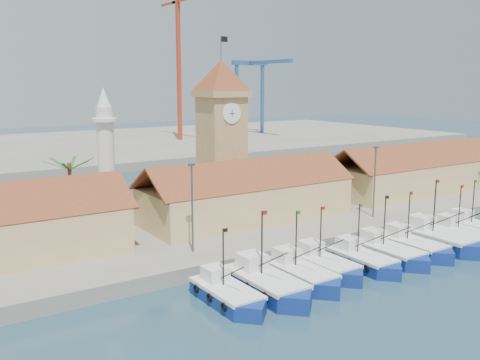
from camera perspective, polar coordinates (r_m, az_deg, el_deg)
ground at (r=53.08m, az=13.12°, el=-10.14°), size 400.00×400.00×0.00m
quay at (r=70.66m, az=-1.09°, el=-4.06°), size 140.00×32.00×1.50m
terminal at (r=149.45m, az=-19.02°, el=3.13°), size 240.00×80.00×2.00m
boat_0 at (r=45.85m, az=-1.23°, el=-12.28°), size 3.25×8.92×6.75m
boat_1 at (r=47.77m, az=2.99°, el=-11.19°), size 3.76×10.29×7.78m
boat_2 at (r=50.54m, az=6.57°, el=-10.10°), size 3.43×9.40×7.11m
boat_3 at (r=53.32m, az=9.11°, el=-9.08°), size 3.32×9.10×6.89m
boat_4 at (r=55.57m, az=13.02°, el=-8.43°), size 3.26×8.93×6.76m
boat_5 at (r=58.48m, az=15.65°, el=-7.56°), size 3.45×9.45×7.15m
boat_6 at (r=61.42m, az=18.02°, el=-6.82°), size 3.44×9.41×7.12m
boat_7 at (r=64.51m, az=20.54°, el=-6.06°), size 3.90×10.69×8.09m
boat_8 at (r=68.04m, az=22.78°, el=-5.48°), size 3.36×9.21×6.97m
boat_9 at (r=71.31m, az=24.00°, el=-4.85°), size 3.44×9.41×7.12m
hall_center at (r=66.65m, az=0.74°, el=-2.08°), size 27.04×10.13×7.61m
hall_right at (r=88.33m, az=18.20°, el=0.48°), size 31.20×10.13×7.61m
clock_tower at (r=70.42m, az=-1.99°, el=5.15°), size 5.80×5.80×22.70m
minaret at (r=66.07m, az=-14.09°, el=2.56°), size 3.00×3.00×16.30m
palm_tree at (r=63.28m, az=-17.61°, el=-1.15°), size 5.60×5.03×8.39m
lamp_posts at (r=60.13m, az=5.42°, el=-1.07°), size 80.70×0.25×9.03m
crane_red_right at (r=154.69m, az=-6.31°, el=13.88°), size 1.00×34.87×46.56m
gantry at (r=171.63m, az=1.69°, el=10.92°), size 13.00×22.00×23.20m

